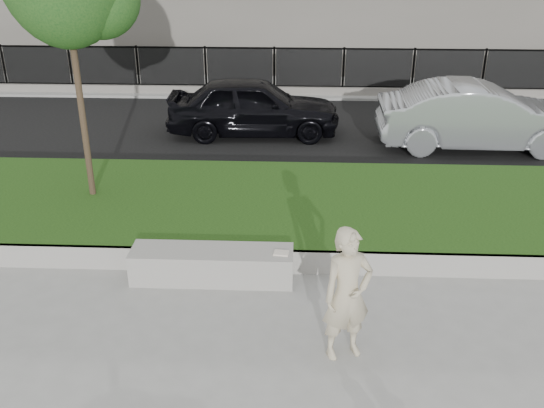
{
  "coord_description": "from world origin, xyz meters",
  "views": [
    {
      "loc": [
        0.2,
        -7.32,
        5.05
      ],
      "look_at": [
        -0.19,
        1.2,
        1.13
      ],
      "focal_mm": 40.0,
      "sensor_mm": 36.0,
      "label": 1
    }
  ],
  "objects_px": {
    "stone_bench": "(212,265)",
    "car_silver": "(479,116)",
    "book": "(281,253)",
    "car_dark": "(254,106)",
    "man": "(347,295)"
  },
  "relations": [
    {
      "from": "stone_bench",
      "to": "car_dark",
      "type": "relative_size",
      "value": 0.57
    },
    {
      "from": "book",
      "to": "car_dark",
      "type": "relative_size",
      "value": 0.05
    },
    {
      "from": "car_dark",
      "to": "car_silver",
      "type": "relative_size",
      "value": 0.92
    },
    {
      "from": "stone_bench",
      "to": "book",
      "type": "bearing_deg",
      "value": -3.28
    },
    {
      "from": "book",
      "to": "car_dark",
      "type": "height_order",
      "value": "car_dark"
    },
    {
      "from": "man",
      "to": "car_silver",
      "type": "relative_size",
      "value": 0.37
    },
    {
      "from": "book",
      "to": "car_dark",
      "type": "xyz_separation_m",
      "value": [
        -0.95,
        7.26,
        0.27
      ]
    },
    {
      "from": "man",
      "to": "car_dark",
      "type": "xyz_separation_m",
      "value": [
        -1.82,
        8.94,
        -0.1
      ]
    },
    {
      "from": "stone_bench",
      "to": "man",
      "type": "distance_m",
      "value": 2.69
    },
    {
      "from": "book",
      "to": "stone_bench",
      "type": "bearing_deg",
      "value": -177.14
    },
    {
      "from": "book",
      "to": "car_dark",
      "type": "distance_m",
      "value": 7.33
    },
    {
      "from": "book",
      "to": "car_silver",
      "type": "bearing_deg",
      "value": 60.49
    },
    {
      "from": "car_dark",
      "to": "stone_bench",
      "type": "bearing_deg",
      "value": 177.13
    },
    {
      "from": "stone_bench",
      "to": "car_silver",
      "type": "xyz_separation_m",
      "value": [
        5.69,
        6.38,
        0.58
      ]
    },
    {
      "from": "man",
      "to": "book",
      "type": "distance_m",
      "value": 1.93
    }
  ]
}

